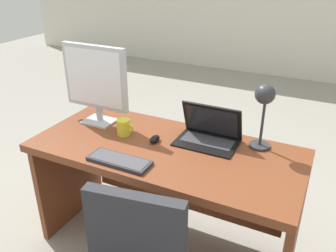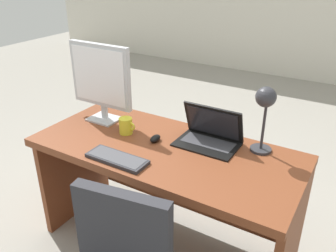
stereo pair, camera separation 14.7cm
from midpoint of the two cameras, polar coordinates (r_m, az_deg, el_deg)
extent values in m
plane|color=gray|center=(3.62, 13.28, -3.87)|extent=(12.00, 12.00, 0.00)
cube|color=brown|center=(2.05, 1.55, -4.03)|extent=(1.56, 0.71, 0.05)
cube|color=brown|center=(2.65, -13.12, -6.80)|extent=(0.04, 0.62, 0.71)
cube|color=brown|center=(2.09, 20.90, -18.29)|extent=(0.04, 0.62, 0.71)
cube|color=brown|center=(2.43, 4.58, -8.38)|extent=(1.37, 0.02, 0.50)
cube|color=#B7BABF|center=(2.39, -8.54, 1.12)|extent=(0.20, 0.16, 0.01)
cube|color=#B7BABF|center=(2.38, -8.48, 2.39)|extent=(0.04, 0.02, 0.10)
cube|color=#B7BABF|center=(2.29, -9.04, 8.06)|extent=(0.45, 0.04, 0.40)
cube|color=white|center=(2.27, -9.36, 7.92)|extent=(0.41, 0.00, 0.36)
cube|color=black|center=(2.07, 8.30, -2.98)|extent=(0.36, 0.24, 0.01)
cube|color=#38383D|center=(2.09, 8.51, -2.63)|extent=(0.30, 0.13, 0.00)
cube|color=black|center=(2.09, 9.38, 0.62)|extent=(0.36, 0.09, 0.22)
cube|color=black|center=(2.08, 9.28, 0.49)|extent=(0.32, 0.07, 0.18)
cube|color=#2D2D33|center=(1.91, -6.06, -5.32)|extent=(0.35, 0.13, 0.02)
cube|color=#47474C|center=(1.91, -6.07, -5.03)|extent=(0.32, 0.11, 0.00)
ellipsoid|color=black|center=(2.09, -0.05, -2.06)|extent=(0.05, 0.09, 0.04)
cylinder|color=#2D2D33|center=(2.08, 16.71, -3.65)|extent=(0.12, 0.12, 0.01)
cylinder|color=#2D2D33|center=(2.02, 17.23, -0.02)|extent=(0.02, 0.02, 0.28)
sphere|color=#2D2D33|center=(1.92, 17.68, 4.46)|extent=(0.11, 0.11, 0.11)
cylinder|color=yellow|center=(2.18, -4.93, 0.01)|extent=(0.08, 0.08, 0.10)
torus|color=yellow|center=(2.15, -4.04, -0.12)|extent=(0.06, 0.01, 0.06)
cube|color=#2D2D33|center=(1.59, -4.50, -17.65)|extent=(0.44, 0.13, 0.47)
camera|label=1|loc=(0.07, -87.90, 1.01)|focal=37.72mm
camera|label=2|loc=(0.07, 92.10, -1.01)|focal=37.72mm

